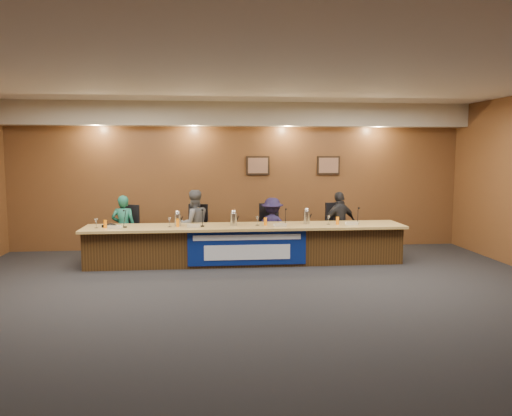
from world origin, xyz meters
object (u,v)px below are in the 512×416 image
Objects in this scene: carafe_left at (178,220)px; carafe_right at (307,217)px; panelist_c at (272,227)px; office_chair_d at (338,232)px; office_chair_a at (125,235)px; office_chair_c at (272,233)px; banner at (247,248)px; panelist_d at (340,223)px; dais_body at (246,245)px; speakerphone at (110,226)px; office_chair_b at (194,234)px; panelist_a at (124,227)px; panelist_b at (194,224)px; carafe_mid at (234,219)px.

carafe_left is 0.93× the size of carafe_right.
panelist_c is 2.54× the size of office_chair_d.
office_chair_a is 3.68m from carafe_right.
banner is at bearing -126.44° from office_chair_c.
panelist_d is 2.77× the size of office_chair_a.
speakerphone reaches higher than dais_body.
panelist_c reaches higher than office_chair_b.
carafe_right is at bearing 1.24° from carafe_left.
panelist_a is at bearing 13.13° from panelist_c.
office_chair_b is 3.02m from office_chair_d.
office_chair_c is at bearing 20.99° from carafe_left.
carafe_right is at bearing 19.93° from banner.
panelist_a reaches higher than carafe_right.
panelist_c is 0.16m from office_chair_c.
panelist_a is 3.01m from office_chair_c.
banner is 1.37m from carafe_right.
office_chair_c is at bearing 21.58° from office_chair_a.
carafe_right is at bearing 11.01° from office_chair_a.
speakerphone is (-3.75, -0.01, -0.10)m from carafe_right.
office_chair_b is at bearing 9.56° from panelist_c.
dais_body is at bearing 57.75° from panelist_c.
banner is at bearing 159.51° from panelist_a.
panelist_b reaches higher than banner.
banner is 9.25× the size of carafe_left.
panelist_b is at bearing 165.46° from carafe_right.
banner is 2.27m from panelist_d.
speakerphone is at bearing 179.89° from dais_body.
panelist_d is 2.35m from carafe_mid.
panelist_c reaches higher than office_chair_d.
panelist_b is 2.90× the size of office_chair_b.
panelist_b reaches higher than carafe_right.
dais_body is 25.22× the size of carafe_left.
carafe_mid is (2.17, -0.64, 0.22)m from panelist_a.
office_chair_d is at bearing 18.24° from carafe_mid.
carafe_mid reaches higher than office_chair_a.
office_chair_a is (-2.40, 1.11, 0.10)m from banner.
speakerphone is at bearing 178.64° from carafe_mid.
banner is 9.25× the size of carafe_mid.
banner is at bearing -57.48° from carafe_mid.
panelist_d is 3.03m from office_chair_b.
banner is at bearing -157.21° from office_chair_d.
office_chair_b is 1.00× the size of office_chair_c.
carafe_left is (1.11, -0.73, 0.39)m from office_chair_a.
speakerphone is (-1.55, -0.69, 0.30)m from office_chair_b.
carafe_left is (-0.29, -0.63, 0.17)m from panelist_b.
office_chair_d is 1.87× the size of carafe_right.
panelist_c is at bearing 136.38° from carafe_right.
panelist_a is at bearing 173.91° from office_chair_c.
office_chair_d is at bearing 28.75° from banner.
banner reaches higher than office_chair_c.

